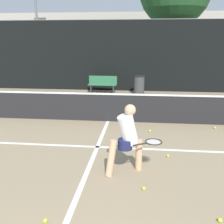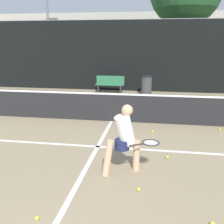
{
  "view_description": "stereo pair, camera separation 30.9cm",
  "coord_description": "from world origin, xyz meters",
  "px_view_note": "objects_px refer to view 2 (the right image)",
  "views": [
    {
      "loc": [
        1.02,
        -0.7,
        2.58
      ],
      "look_at": [
        0.38,
        5.23,
        0.95
      ],
      "focal_mm": 42.0,
      "sensor_mm": 36.0,
      "label": 1
    },
    {
      "loc": [
        1.33,
        -0.66,
        2.58
      ],
      "look_at": [
        0.38,
        5.23,
        0.95
      ],
      "focal_mm": 42.0,
      "sensor_mm": 36.0,
      "label": 2
    }
  ],
  "objects_px": {
    "courtside_bench": "(110,84)",
    "player_practicing": "(125,137)",
    "parked_car": "(120,70)",
    "trash_bin": "(146,85)"
  },
  "relations": [
    {
      "from": "player_practicing",
      "to": "parked_car",
      "type": "bearing_deg",
      "value": 67.21
    },
    {
      "from": "courtside_bench",
      "to": "parked_car",
      "type": "distance_m",
      "value": 5.02
    },
    {
      "from": "trash_bin",
      "to": "parked_car",
      "type": "relative_size",
      "value": 0.2
    },
    {
      "from": "courtside_bench",
      "to": "parked_car",
      "type": "height_order",
      "value": "parked_car"
    },
    {
      "from": "parked_car",
      "to": "courtside_bench",
      "type": "bearing_deg",
      "value": -88.69
    },
    {
      "from": "player_practicing",
      "to": "courtside_bench",
      "type": "distance_m",
      "value": 8.31
    },
    {
      "from": "player_practicing",
      "to": "courtside_bench",
      "type": "height_order",
      "value": "player_practicing"
    },
    {
      "from": "courtside_bench",
      "to": "trash_bin",
      "type": "relative_size",
      "value": 1.55
    },
    {
      "from": "courtside_bench",
      "to": "player_practicing",
      "type": "bearing_deg",
      "value": -76.71
    },
    {
      "from": "trash_bin",
      "to": "parked_car",
      "type": "distance_m",
      "value": 5.52
    }
  ]
}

